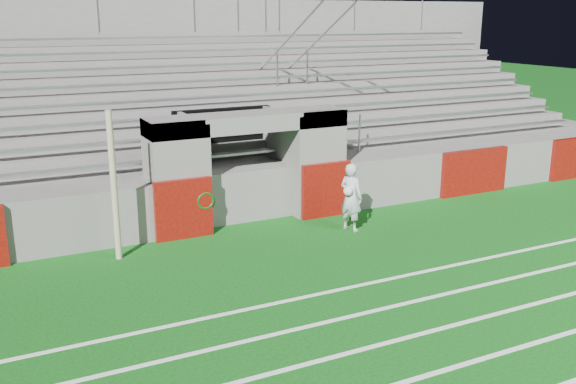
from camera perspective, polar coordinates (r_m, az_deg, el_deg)
ground at (r=12.61m, az=2.84°, el=-6.89°), size 90.00×90.00×0.00m
field_post at (r=13.14m, az=-15.21°, el=0.48°), size 0.13×0.13×3.04m
stadium_structure at (r=19.30m, az=-8.74°, el=5.43°), size 26.00×8.48×5.42m
goalkeeper_with_ball at (r=14.68m, az=5.62°, el=-0.42°), size 0.56×0.67×1.58m
hose_coil at (r=14.39m, az=-7.38°, el=-0.83°), size 0.48×0.14×0.50m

